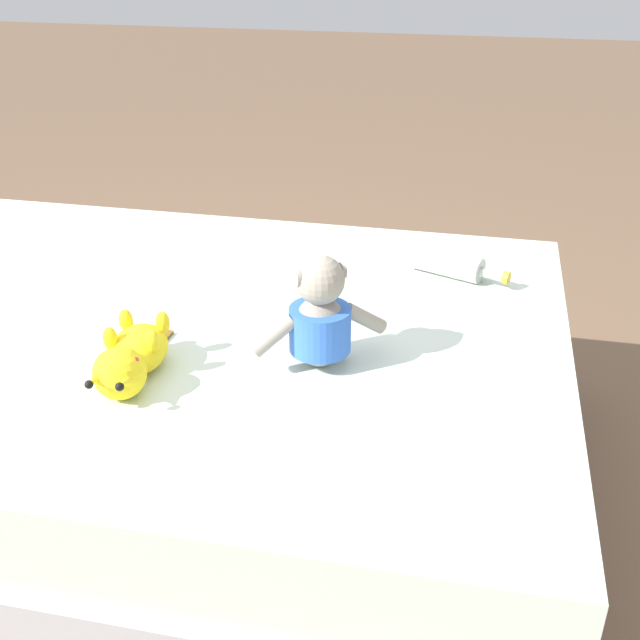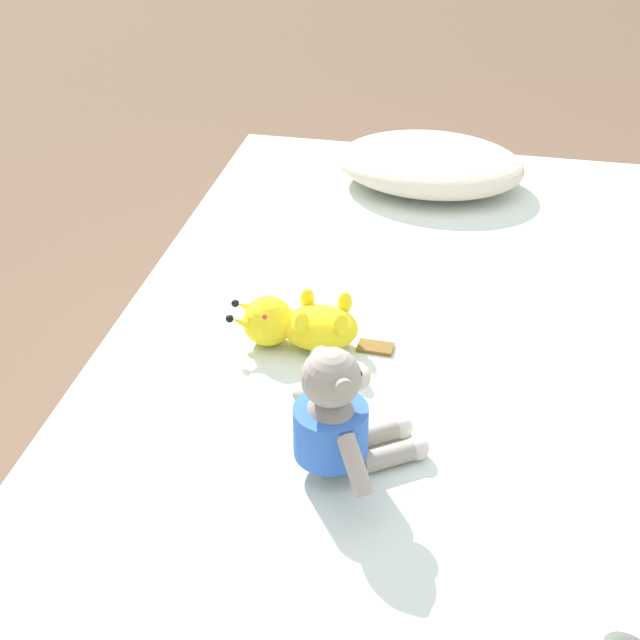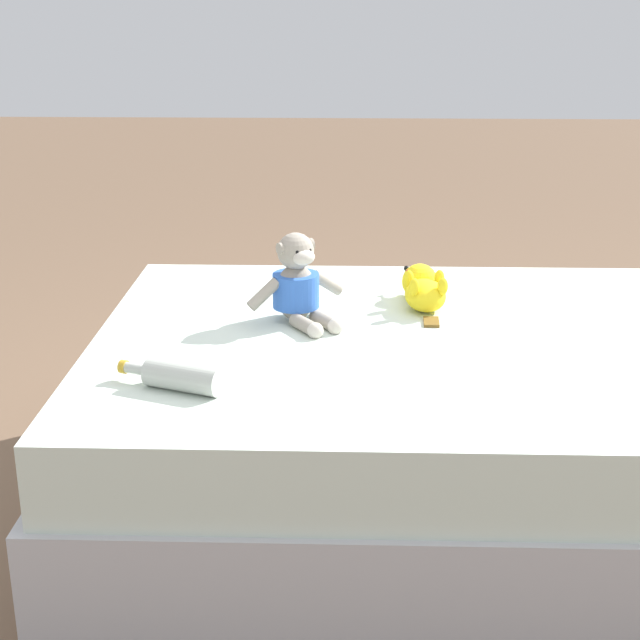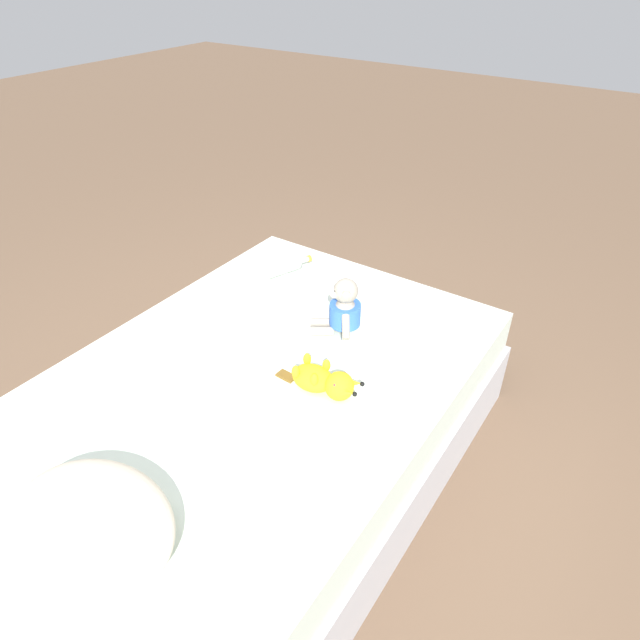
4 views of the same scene
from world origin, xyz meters
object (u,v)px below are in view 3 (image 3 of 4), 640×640
object	(u,v)px
bed	(465,425)
plush_monkey	(298,285)
plush_yellow_creature	(423,288)
glass_bottle	(180,376)

from	to	relation	value
bed	plush_monkey	bearing A→B (deg)	-104.53
bed	plush_yellow_creature	bearing A→B (deg)	-157.95
plush_monkey	glass_bottle	xyz separation A→B (m)	(0.47, -0.23, -0.06)
bed	plush_yellow_creature	size ratio (longest dim) A/B	5.92
plush_monkey	plush_yellow_creature	bearing A→B (deg)	112.66
glass_bottle	plush_monkey	bearing A→B (deg)	153.65
bed	plush_monkey	distance (m)	0.57
plush_yellow_creature	glass_bottle	size ratio (longest dim) A/B	1.33
plush_monkey	glass_bottle	size ratio (longest dim) A/B	1.03
bed	glass_bottle	xyz separation A→B (m)	(0.35, -0.67, 0.28)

